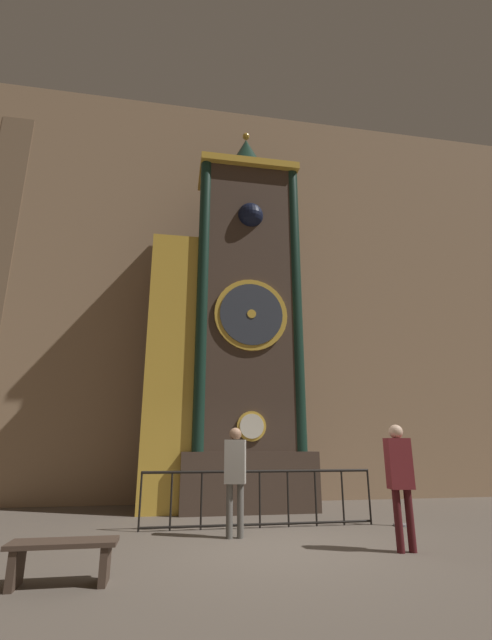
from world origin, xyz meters
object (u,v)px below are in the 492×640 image
Objects in this scene: clock_tower at (232,329)px; visitor_far at (400,473)px; visitor_bench at (62,554)px; stanchion_post at (399,506)px; visitor_near at (235,470)px.

clock_tower is 5.97× the size of visitor_far.
stanchion_post is at bearing 25.91° from visitor_bench.
clock_tower is 9.11× the size of visitor_bench.
clock_tower is 5.44m from stanchion_post.
visitor_bench is at bearing -154.09° from stanchion_post.
visitor_near is at bearing 43.25° from visitor_bench.
visitor_near is at bearing -96.40° from clock_tower.
visitor_near is 2.59m from visitor_far.
clock_tower is 4.43m from visitor_near.
visitor_far is at bearing 9.24° from visitor_bench.
visitor_near is 3.30m from stanchion_post.
visitor_far is (1.88, -4.33, -3.24)m from clock_tower.
visitor_near reaches higher than stanchion_post.
visitor_far is at bearing -15.07° from visitor_near.
clock_tower reaches higher than visitor_far.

